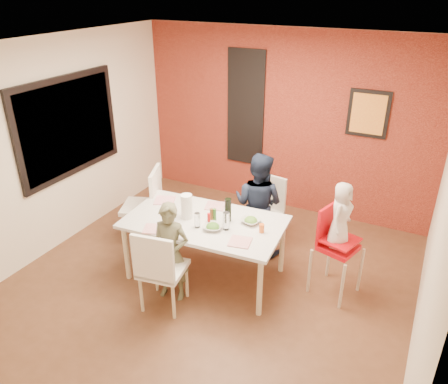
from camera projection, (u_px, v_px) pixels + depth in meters
The scene contains 35 objects.
ground at pixel (213, 279), 5.29m from camera, with size 4.50×4.50×0.00m, color brown.
ceiling at pixel (210, 47), 4.10m from camera, with size 4.50×4.50×0.02m, color white.
wall_back at pixel (283, 123), 6.49m from camera, with size 4.50×0.02×2.70m, color #F2E5C8.
wall_front at pixel (50, 302), 2.89m from camera, with size 4.50×0.02×2.70m, color #F2E5C8.
wall_left at pixel (58, 145), 5.61m from camera, with size 0.02×4.50×2.70m, color #F2E5C8.
wall_right at pixel (440, 226), 3.78m from camera, with size 0.02×4.50×2.70m, color #F2E5C8.
brick_accent_wall at pixel (283, 123), 6.48m from camera, with size 4.50×0.02×2.70m, color maroon.
picture_window_frame at pixel (68, 126), 5.67m from camera, with size 0.05×1.70×1.30m, color black.
picture_window_pane at pixel (69, 127), 5.66m from camera, with size 0.02×1.55×1.15m, color black.
glassblock_strip at pixel (246, 108), 6.64m from camera, with size 0.55×0.03×1.70m, color silver.
glassblock_surround at pixel (246, 108), 6.64m from camera, with size 0.60×0.03×1.76m, color black.
art_print_frame at pixel (368, 114), 5.84m from camera, with size 0.54×0.03×0.64m, color black.
art_print_canvas at pixel (368, 114), 5.83m from camera, with size 0.44×0.01×0.54m, color #F4A536.
dining_table at pixel (205, 226), 5.08m from camera, with size 1.90×1.14×0.76m.
chair_near at pixel (159, 267), 4.58m from camera, with size 0.53×0.53×0.99m.
chair_far at pixel (266, 207), 5.83m from camera, with size 0.51×0.51×0.95m.
chair_left at pixel (147, 201), 5.85m from camera, with size 0.64×0.64×1.05m.
high_chair at pixel (335, 243), 4.85m from camera, with size 0.55×0.55×1.06m.
child_near at pixel (171, 252), 4.77m from camera, with size 0.43×0.28×1.18m, color brown.
child_far at pixel (258, 204), 5.58m from camera, with size 0.67×0.52×1.38m, color #151D30.
toddler at pixel (341, 215), 4.67m from camera, with size 0.37×0.24×0.75m, color beige.
plate_near_left at pixel (154, 229), 4.87m from camera, with size 0.22×0.22×0.01m, color white.
plate_far_mid at pixel (215, 206), 5.36m from camera, with size 0.23×0.23×0.01m, color silver.
plate_near_right at pixel (240, 242), 4.63m from camera, with size 0.23×0.23×0.01m, color white.
plate_far_left at pixel (165, 200), 5.49m from camera, with size 0.25×0.25×0.01m, color white.
salad_bowl_a at pixel (213, 227), 4.87m from camera, with size 0.21×0.21×0.05m, color silver.
salad_bowl_b at pixel (251, 221), 4.99m from camera, with size 0.22×0.22×0.05m, color silver.
wine_bottle at pixel (228, 210), 4.98m from camera, with size 0.08×0.08×0.28m, color black.
wine_glass_a at pixel (197, 220), 4.88m from camera, with size 0.06×0.06×0.18m, color white.
wine_glass_b at pixel (226, 221), 4.83m from camera, with size 0.07×0.07×0.21m, color white.
paper_towel_roll at pixel (187, 207), 5.04m from camera, with size 0.13×0.13×0.30m, color white.
condiment_red at pixel (209, 219), 4.94m from camera, with size 0.04×0.04×0.14m, color red.
condiment_green at pixel (215, 215), 5.01m from camera, with size 0.04×0.04×0.15m, color #336C24.
condiment_brown at pixel (212, 215), 5.01m from camera, with size 0.04×0.04×0.15m, color brown.
sippy_cup at pixel (262, 228), 4.80m from camera, with size 0.06×0.06×0.10m, color orange.
Camera 1 is at (2.06, -3.76, 3.28)m, focal length 35.00 mm.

